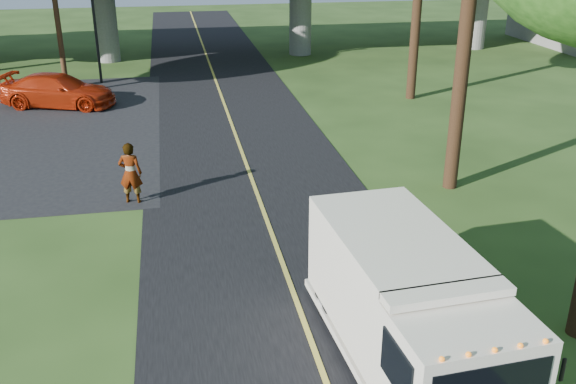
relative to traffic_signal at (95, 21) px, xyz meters
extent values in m
cube|color=black|center=(6.00, -16.00, -3.19)|extent=(7.00, 90.00, 0.02)
cube|color=gold|center=(6.00, -16.00, -3.17)|extent=(0.12, 90.00, 0.01)
cube|color=slate|center=(31.00, 6.00, -0.20)|extent=(4.00, 10.00, 6.00)
cylinder|color=slate|center=(0.00, 6.00, -0.50)|extent=(1.40, 1.40, 5.40)
cylinder|color=slate|center=(12.00, 6.00, -0.50)|extent=(1.40, 1.40, 5.40)
cylinder|color=slate|center=(24.00, 6.00, -0.50)|extent=(1.40, 1.40, 5.40)
cylinder|color=black|center=(0.00, 0.00, -0.60)|extent=(0.14, 0.14, 5.20)
cylinder|color=#472D19|center=(-1.50, -2.00, 1.30)|extent=(0.26, 0.26, 9.00)
cylinder|color=#382314|center=(12.20, -17.00, 0.65)|extent=(0.44, 0.44, 7.70)
cylinder|color=#382314|center=(15.00, -6.00, 0.13)|extent=(0.44, 0.44, 6.65)
cube|color=silver|center=(7.50, -24.57, -1.69)|extent=(2.42, 4.10, 2.03)
cube|color=silver|center=(7.69, -27.36, -1.78)|extent=(2.27, 1.76, 1.85)
cube|color=silver|center=(7.53, -24.93, -2.93)|extent=(2.51, 5.36, 0.16)
cylinder|color=black|center=(6.51, -23.47, -2.79)|extent=(0.31, 0.83, 0.81)
cylinder|color=black|center=(8.34, -23.34, -2.79)|extent=(0.31, 0.83, 0.81)
imported|color=#A5230A|center=(-1.50, -4.45, -2.45)|extent=(5.55, 3.49, 1.50)
imported|color=gray|center=(2.20, -16.39, -2.25)|extent=(0.78, 0.59, 1.91)
camera|label=1|loc=(3.54, -34.85, 4.68)|focal=40.00mm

